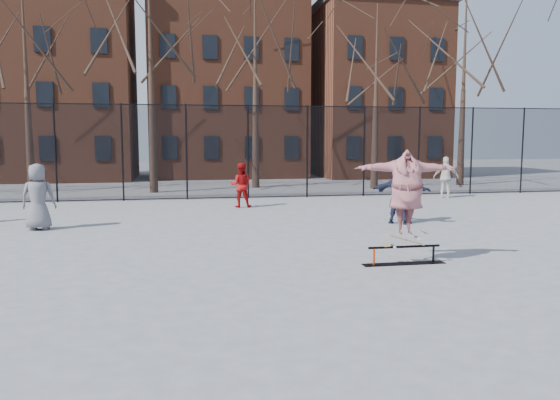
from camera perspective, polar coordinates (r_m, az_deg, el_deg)
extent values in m
plane|color=slate|center=(10.71, -1.03, -7.56)|extent=(100.00, 100.00, 0.00)
cube|color=black|center=(11.68, 12.81, -6.50)|extent=(1.76, 0.27, 0.01)
cylinder|color=#E5440D|center=(11.40, 9.80, -5.85)|extent=(0.05, 0.05, 0.36)
cylinder|color=black|center=(11.91, 15.73, -5.47)|extent=(0.05, 0.05, 0.36)
cylinder|color=black|center=(11.60, 12.85, -4.79)|extent=(1.56, 0.05, 0.05)
imported|color=#40398E|center=(11.46, 13.06, 0.10)|extent=(2.20, 0.90, 1.74)
imported|color=slate|center=(16.85, -23.96, 0.31)|extent=(0.93, 0.62, 1.89)
imported|color=#A20E0F|center=(20.51, -4.12, 1.57)|extent=(0.90, 0.76, 1.67)
imported|color=silver|center=(24.76, 16.94, 2.29)|extent=(1.14, 0.78, 1.79)
imported|color=#1C2238|center=(16.94, 12.41, 0.82)|extent=(1.76, 1.56, 1.93)
cylinder|color=black|center=(23.77, -22.42, 4.58)|extent=(0.07, 0.07, 4.00)
cylinder|color=black|center=(23.37, -16.16, 4.79)|extent=(0.07, 0.07, 4.00)
cylinder|color=black|center=(23.26, -9.75, 4.95)|extent=(0.07, 0.07, 4.00)
cylinder|color=black|center=(23.44, -3.36, 5.04)|extent=(0.07, 0.07, 4.00)
cylinder|color=black|center=(23.90, 2.86, 5.08)|extent=(0.07, 0.07, 4.00)
cylinder|color=black|center=(24.63, 8.78, 5.05)|extent=(0.07, 0.07, 4.00)
cylinder|color=black|center=(25.60, 14.31, 4.98)|extent=(0.07, 0.07, 4.00)
cylinder|color=black|center=(26.79, 19.39, 4.87)|extent=(0.07, 0.07, 4.00)
cylinder|color=black|center=(28.17, 24.00, 4.74)|extent=(0.07, 0.07, 4.00)
cube|color=black|center=(23.32, -6.30, 5.01)|extent=(34.00, 0.01, 4.00)
cylinder|color=black|center=(23.35, -6.36, 9.82)|extent=(34.00, 0.04, 0.04)
cone|color=black|center=(28.87, -24.19, 5.38)|extent=(0.40, 0.40, 4.62)
cone|color=black|center=(26.78, -13.30, 5.73)|extent=(0.40, 0.40, 4.62)
cone|color=black|center=(28.36, -1.95, 5.94)|extent=(0.40, 0.40, 4.62)
cone|color=black|center=(28.46, 9.53, 5.85)|extent=(0.40, 0.40, 4.62)
cone|color=black|center=(31.90, 18.09, 5.69)|extent=(0.40, 0.40, 4.62)
cube|color=brown|center=(37.13, -22.19, 11.31)|extent=(9.00, 7.00, 12.00)
cube|color=brown|center=(36.60, -5.51, 12.62)|extent=(10.00, 7.00, 13.00)
cube|color=brown|center=(38.69, 9.70, 10.74)|extent=(8.00, 7.00, 11.00)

